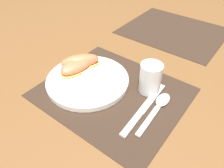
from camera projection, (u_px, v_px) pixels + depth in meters
name	position (u px, v px, depth m)	size (l,w,h in m)	color
ground_plane	(112.00, 93.00, 0.64)	(3.00, 3.00, 0.00)	brown
placemat	(112.00, 92.00, 0.64)	(0.40, 0.34, 0.00)	#38281E
placemat_far	(173.00, 31.00, 0.94)	(0.40, 0.34, 0.00)	#38281E
plate	(88.00, 80.00, 0.67)	(0.25, 0.25, 0.02)	white
juice_glass	(150.00, 80.00, 0.62)	(0.06, 0.06, 0.09)	silver
knife	(143.00, 109.00, 0.58)	(0.03, 0.23, 0.01)	silver
spoon	(159.00, 105.00, 0.59)	(0.04, 0.18, 0.01)	silver
fork	(87.00, 76.00, 0.67)	(0.16, 0.14, 0.00)	silver
citrus_wedge_0	(80.00, 62.00, 0.70)	(0.11, 0.13, 0.04)	#F7C656
citrus_wedge_1	(77.00, 67.00, 0.68)	(0.07, 0.12, 0.04)	#F7C656
citrus_wedge_2	(72.00, 67.00, 0.68)	(0.05, 0.10, 0.04)	#F7C656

